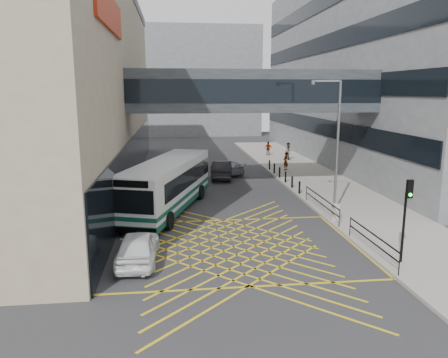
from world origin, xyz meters
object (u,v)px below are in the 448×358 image
object	(u,v)px
street_lamp	(335,139)
pedestrian_b	(289,151)
bus	(168,184)
traffic_light	(406,209)
litter_bin	(336,212)
pedestrian_c	(268,149)
car_dark	(222,169)
car_silver	(227,167)
pedestrian_a	(286,161)
car_white	(138,247)

from	to	relation	value
street_lamp	pedestrian_b	world-z (taller)	street_lamp
bus	traffic_light	world-z (taller)	traffic_light
litter_bin	pedestrian_c	bearing A→B (deg)	86.30
traffic_light	litter_bin	world-z (taller)	traffic_light
pedestrian_b	bus	bearing A→B (deg)	-137.58
car_dark	traffic_light	world-z (taller)	traffic_light
bus	litter_bin	distance (m)	10.46
car_dark	litter_bin	distance (m)	14.73
pedestrian_b	car_dark	bearing A→B (deg)	-147.29
pedestrian_c	car_dark	bearing A→B (deg)	77.50
car_silver	pedestrian_c	distance (m)	11.79
litter_bin	traffic_light	bearing A→B (deg)	-85.35
bus	pedestrian_b	distance (m)	22.29
pedestrian_c	pedestrian_b	bearing A→B (deg)	127.38
car_dark	pedestrian_a	size ratio (longest dim) A/B	2.96
bus	pedestrian_c	size ratio (longest dim) A/B	7.50
bus	traffic_light	xyz separation A→B (m)	(10.20, -10.37, 0.86)
street_lamp	pedestrian_a	distance (m)	15.06
pedestrian_c	street_lamp	bearing A→B (deg)	103.64
pedestrian_a	pedestrian_b	xyz separation A→B (m)	(1.86, 5.89, 0.09)
litter_bin	pedestrian_a	size ratio (longest dim) A/B	0.55
traffic_light	pedestrian_a	bearing A→B (deg)	85.54
car_dark	car_silver	xyz separation A→B (m)	(0.69, 1.95, -0.12)
street_lamp	pedestrian_a	xyz separation A→B (m)	(0.90, 14.56, -3.71)
pedestrian_b	pedestrian_c	distance (m)	4.03
litter_bin	car_dark	bearing A→B (deg)	110.22
traffic_light	litter_bin	distance (m)	6.84
car_silver	traffic_light	distance (m)	22.92
car_silver	litter_bin	xyz separation A→B (m)	(4.40, -15.77, -0.04)
street_lamp	pedestrian_b	xyz separation A→B (m)	(2.75, 20.46, -3.62)
car_white	car_dark	xyz separation A→B (m)	(5.87, 18.56, 0.04)
car_silver	pedestrian_c	size ratio (longest dim) A/B	2.70
litter_bin	pedestrian_a	bearing A→B (deg)	85.66
car_white	street_lamp	distance (m)	13.57
street_lamp	pedestrian_c	size ratio (longest dim) A/B	5.12
bus	pedestrian_b	world-z (taller)	bus
street_lamp	litter_bin	bearing A→B (deg)	-77.04
car_silver	litter_bin	distance (m)	16.37
litter_bin	pedestrian_b	xyz separation A→B (m)	(3.09, 22.10, 0.48)
litter_bin	street_lamp	bearing A→B (deg)	78.61
car_dark	pedestrian_c	distance (m)	13.82
car_dark	bus	bearing A→B (deg)	73.57
car_white	litter_bin	bearing A→B (deg)	-154.29
pedestrian_b	street_lamp	bearing A→B (deg)	-110.33
pedestrian_a	car_dark	bearing A→B (deg)	-20.87
car_dark	pedestrian_a	xyz separation A→B (m)	(6.32, 2.39, 0.22)
pedestrian_c	bus	bearing A→B (deg)	79.57
pedestrian_a	pedestrian_c	size ratio (longest dim) A/B	1.08
car_silver	street_lamp	xyz separation A→B (m)	(4.73, -14.12, 4.06)
litter_bin	pedestrian_b	bearing A→B (deg)	82.05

